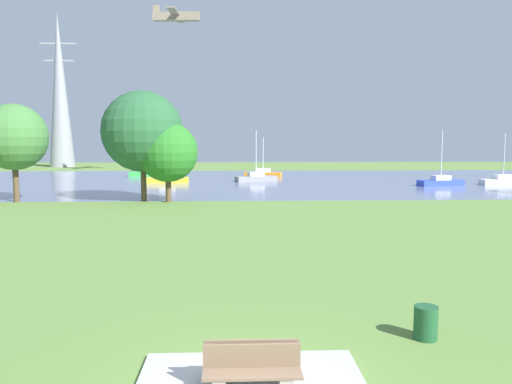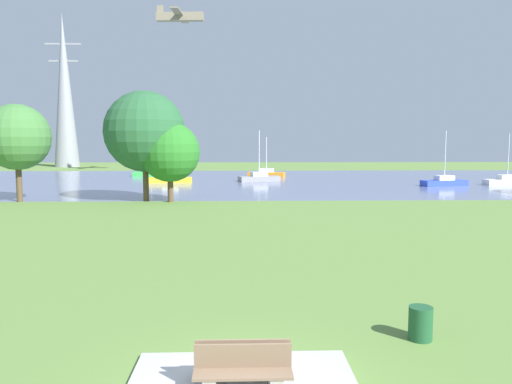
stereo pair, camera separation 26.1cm
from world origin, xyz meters
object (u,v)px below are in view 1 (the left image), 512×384
Objects in this scene: sailboat_gray at (256,178)px; tree_east_far at (142,132)px; bench_facing_inland at (252,375)px; sailboat_orange at (263,174)px; sailboat_white at (503,181)px; sailboat_green at (147,173)px; electricity_pylon at (60,90)px; sailboat_blue at (441,182)px; bench_facing_water at (251,362)px; light_aircraft at (176,16)px; litter_bin at (426,323)px; sailboat_yellow at (167,179)px; tree_mid_shore at (14,137)px; tree_west_far at (168,152)px.

sailboat_gray is 0.69× the size of tree_east_far.
tree_east_far is at bearing 103.79° from bench_facing_inland.
sailboat_white is at bearing -27.40° from sailboat_orange.
sailboat_orange is at bearing -6.57° from sailboat_green.
electricity_pylon is (-34.02, 34.50, 13.33)m from sailboat_gray.
bench_facing_inland is 47.73m from sailboat_blue.
bench_facing_water is 0.21× the size of light_aircraft.
sailboat_yellow reaches higher than litter_bin.
sailboat_orange is 0.90× the size of sailboat_green.
sailboat_gray is (2.10, 49.36, -0.02)m from bench_facing_inland.
tree_east_far is (-7.49, 30.53, 4.97)m from bench_facing_inland.
electricity_pylon reaches higher than sailboat_blue.
bench_facing_water is at bearing -123.46° from sailboat_white.
sailboat_gray is 0.78× the size of tree_mid_shore.
sailboat_green reaches higher than sailboat_blue.
sailboat_orange is at bearing 90.96° from litter_bin.
light_aircraft is at bearing -43.18° from electricity_pylon.
sailboat_gray is at bearing -45.40° from electricity_pylon.
sailboat_blue is 1.00× the size of sailboat_green.
litter_bin is 0.13× the size of tree_west_far.
bench_facing_inland is at bearing -82.31° from light_aircraft.
sailboat_orange is 0.84× the size of tree_west_far.
tree_west_far reaches higher than sailboat_white.
sailboat_orange is 7.37m from sailboat_gray.
sailboat_orange is 0.74× the size of sailboat_yellow.
sailboat_blue is 0.76× the size of tree_mid_shore.
sailboat_gray is 27.50m from tree_mid_shore.
sailboat_blue is 0.67× the size of tree_east_far.
light_aircraft is at bearing 97.69° from bench_facing_inland.
tree_mid_shore is (-45.68, -13.27, 4.54)m from sailboat_white.
sailboat_blue is at bearing 66.94° from litter_bin.
litter_bin is at bearing -89.04° from sailboat_orange.
bench_facing_inland is 0.35× the size of sailboat_orange.
sailboat_gray reaches higher than sailboat_blue.
sailboat_green is at bearing 79.65° from tree_mid_shore.
sailboat_yellow reaches higher than bench_facing_inland.
sailboat_green is 11.46m from sailboat_yellow.
sailboat_white reaches higher than litter_bin.
electricity_pylon is at bearing 113.99° from litter_bin.
sailboat_white is 38.58m from tree_east_far.
sailboat_green is at bearing 101.81° from bench_facing_water.
light_aircraft is (-11.66, 5.11, 21.20)m from sailboat_orange.
sailboat_white is 0.73× the size of tree_mid_shore.
sailboat_green is 21.78m from light_aircraft.
tree_west_far is at bearing -84.88° from light_aircraft.
electricity_pylon is at bearing 142.28° from sailboat_blue.
sailboat_white is at bearing 16.20° from tree_mid_shore.
sailboat_green is at bearing 173.43° from sailboat_orange.
bench_facing_water is 65.29m from light_aircraft.
sailboat_yellow reaches higher than sailboat_green.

